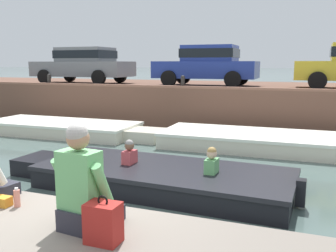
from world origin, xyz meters
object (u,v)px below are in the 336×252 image
(car_left_inner_blue, at_px, (208,64))
(backpack_on_ledge, at_px, (104,223))
(boat_moored_west_cream, at_px, (68,128))
(person_seated_right, at_px, (83,188))
(bottle_drink, at_px, (17,198))
(mooring_bollard_mid, at_px, (183,81))
(motorboat_passing, at_px, (153,177))
(mooring_bollard_west, at_px, (49,79))
(boat_moored_central_cream, at_px, (266,142))
(car_leftmost_grey, at_px, (84,64))

(car_left_inner_blue, distance_m, backpack_on_ledge, 11.96)
(boat_moored_west_cream, height_order, car_left_inner_blue, car_left_inner_blue)
(boat_moored_west_cream, bearing_deg, car_left_inner_blue, 43.82)
(person_seated_right, height_order, bottle_drink, person_seated_right)
(mooring_bollard_mid, bearing_deg, person_seated_right, -76.35)
(person_seated_right, bearing_deg, boat_moored_west_cream, 126.67)
(boat_moored_west_cream, relative_size, motorboat_passing, 1.05)
(car_left_inner_blue, relative_size, mooring_bollard_west, 8.84)
(boat_moored_west_cream, relative_size, bottle_drink, 30.95)
(person_seated_right, relative_size, backpack_on_ledge, 2.37)
(boat_moored_central_cream, height_order, car_leftmost_grey, car_leftmost_grey)
(boat_moored_central_cream, relative_size, car_leftmost_grey, 1.48)
(backpack_on_ledge, bearing_deg, car_leftmost_grey, 123.81)
(boat_moored_west_cream, xyz_separation_m, bottle_drink, (4.87, -7.61, 0.82))
(motorboat_passing, xyz_separation_m, car_leftmost_grey, (-6.57, 7.74, 2.17))
(car_leftmost_grey, relative_size, car_left_inner_blue, 1.11)
(car_leftmost_grey, height_order, bottle_drink, car_leftmost_grey)
(car_leftmost_grey, distance_m, bottle_drink, 13.17)
(mooring_bollard_west, bearing_deg, bottle_drink, -53.41)
(mooring_bollard_mid, bearing_deg, mooring_bollard_west, 180.00)
(boat_moored_west_cream, height_order, backpack_on_ledge, backpack_on_ledge)
(car_leftmost_grey, bearing_deg, car_left_inner_blue, 0.01)
(mooring_bollard_mid, distance_m, person_seated_right, 10.28)
(mooring_bollard_mid, distance_m, backpack_on_ledge, 10.54)
(car_left_inner_blue, distance_m, mooring_bollard_mid, 1.72)
(boat_moored_west_cream, bearing_deg, car_leftmost_grey, 114.79)
(mooring_bollard_west, bearing_deg, car_left_inner_blue, 13.69)
(car_left_inner_blue, bearing_deg, boat_moored_west_cream, -136.18)
(person_seated_right, height_order, backpack_on_ledge, person_seated_right)
(boat_moored_west_cream, distance_m, boat_moored_central_cream, 6.55)
(boat_moored_central_cream, distance_m, mooring_bollard_west, 9.32)
(boat_moored_west_cream, xyz_separation_m, mooring_bollard_west, (-2.40, 2.18, 1.56))
(car_left_inner_blue, xyz_separation_m, backpack_on_ledge, (2.24, -11.68, -1.28))
(mooring_bollard_west, height_order, mooring_bollard_mid, same)
(boat_moored_central_cream, relative_size, car_left_inner_blue, 1.64)
(boat_moored_west_cream, distance_m, backpack_on_ledge, 10.08)
(boat_moored_central_cream, distance_m, car_left_inner_blue, 4.97)
(mooring_bollard_mid, bearing_deg, bottle_drink, -81.34)
(car_left_inner_blue, xyz_separation_m, bottle_drink, (1.00, -11.33, -1.35))
(bottle_drink, bearing_deg, mooring_bollard_mid, 98.66)
(mooring_bollard_west, distance_m, backpack_on_ledge, 13.27)
(car_leftmost_grey, xyz_separation_m, mooring_bollard_mid, (5.09, -1.53, -0.61))
(car_left_inner_blue, bearing_deg, car_leftmost_grey, -179.99)
(motorboat_passing, height_order, car_leftmost_grey, car_leftmost_grey)
(motorboat_passing, relative_size, car_left_inner_blue, 1.53)
(boat_moored_central_cream, height_order, car_left_inner_blue, car_left_inner_blue)
(motorboat_passing, xyz_separation_m, backpack_on_ledge, (1.25, -3.94, 0.88))
(car_left_inner_blue, xyz_separation_m, person_seated_right, (1.93, -11.51, -1.08))
(car_leftmost_grey, bearing_deg, backpack_on_ledge, -56.19)
(boat_moored_west_cream, distance_m, car_left_inner_blue, 5.78)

